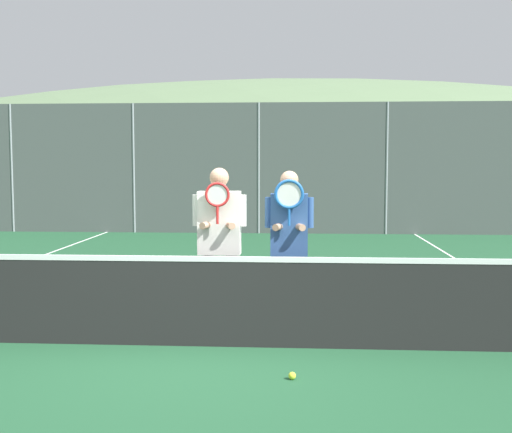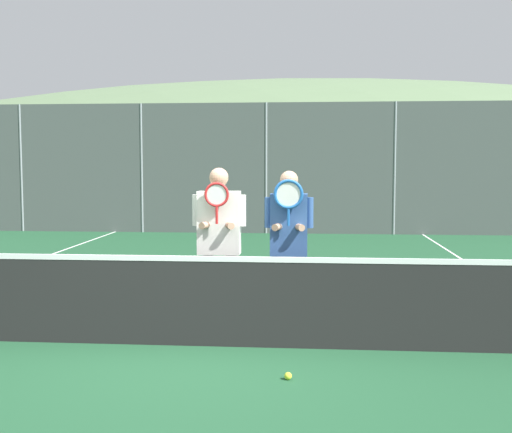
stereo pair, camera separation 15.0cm
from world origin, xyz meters
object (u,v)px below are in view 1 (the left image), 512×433
at_px(car_far_left, 66,194).
at_px(tennis_ball_on_court, 292,376).
at_px(car_left_of_center, 221,195).
at_px(player_leftmost, 219,235).
at_px(car_center, 380,195).
at_px(player_center_left, 289,238).

distance_m(car_far_left, tennis_ball_on_court, 16.60).
bearing_deg(car_left_of_center, tennis_ball_on_court, -80.86).
xyz_separation_m(player_leftmost, car_far_left, (-6.63, 13.25, -0.20)).
bearing_deg(car_center, car_far_left, -177.28).
relative_size(player_leftmost, car_center, 0.45).
bearing_deg(car_center, tennis_ball_on_court, -100.12).
relative_size(car_left_of_center, car_center, 1.06).
height_order(player_leftmost, car_left_of_center, player_leftmost).
relative_size(car_left_of_center, tennis_ball_on_court, 64.33).
distance_m(player_center_left, car_center, 13.94).
relative_size(player_center_left, car_left_of_center, 0.42).
bearing_deg(player_leftmost, tennis_ball_on_court, -61.65).
bearing_deg(player_leftmost, car_center, 75.46).
relative_size(car_far_left, car_center, 0.99).
relative_size(player_center_left, car_center, 0.45).
bearing_deg(tennis_ball_on_court, player_center_left, 91.79).
bearing_deg(player_leftmost, car_far_left, 116.58).
relative_size(car_center, tennis_ball_on_court, 60.64).
bearing_deg(car_left_of_center, player_center_left, -79.97).
relative_size(car_far_left, tennis_ball_on_court, 60.30).
relative_size(player_leftmost, car_left_of_center, 0.43).
xyz_separation_m(car_left_of_center, tennis_ball_on_court, (2.37, -14.76, -0.87)).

